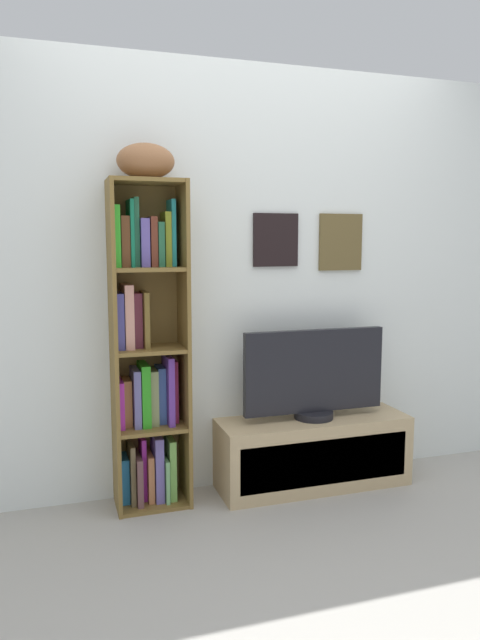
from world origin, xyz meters
The scene contains 6 objects.
ground centered at (0.00, 0.00, -0.02)m, with size 5.20×5.20×0.04m, color #A39F97.
back_wall centered at (0.00, 1.13, 1.16)m, with size 4.80×0.08×2.33m.
bookshelf centered at (-0.56, 1.00, 0.78)m, with size 0.38×0.26×1.68m.
football centered at (-0.55, 0.97, 1.77)m, with size 0.29×0.17×0.17m, color brown.
tv_stand centered at (0.36, 0.93, 0.20)m, with size 1.08×0.34×0.39m.
television centered at (0.36, 0.93, 0.64)m, with size 0.82×0.22×0.50m.
Camera 1 is at (-1.01, -2.00, 1.38)m, focal length 33.15 mm.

